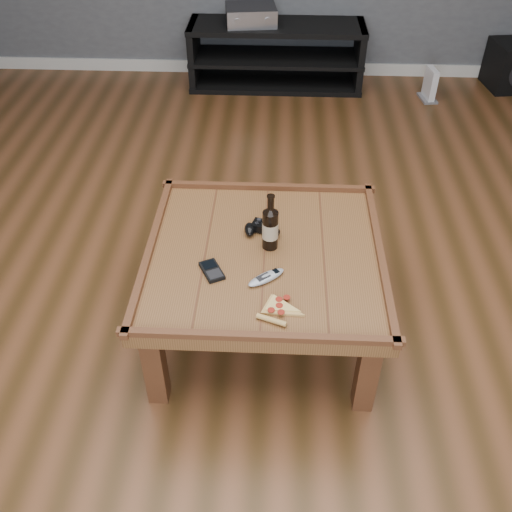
{
  "coord_description": "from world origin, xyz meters",
  "views": [
    {
      "loc": [
        0.05,
        -1.85,
        1.99
      ],
      "look_at": [
        -0.03,
        -0.11,
        0.52
      ],
      "focal_mm": 40.0,
      "sensor_mm": 36.0,
      "label": 1
    }
  ],
  "objects_px": {
    "pizza_slice": "(278,309)",
    "game_console": "(430,86)",
    "beer_bottle": "(270,227)",
    "game_controller": "(262,229)",
    "media_console": "(276,56)",
    "av_receiver": "(251,15)",
    "remote_control": "(266,277)",
    "coffee_table": "(264,263)",
    "smartphone": "(212,271)"
  },
  "relations": [
    {
      "from": "remote_control",
      "to": "av_receiver",
      "type": "relative_size",
      "value": 0.4
    },
    {
      "from": "media_console",
      "to": "beer_bottle",
      "type": "bearing_deg",
      "value": -89.54
    },
    {
      "from": "smartphone",
      "to": "coffee_table",
      "type": "bearing_deg",
      "value": 5.9
    },
    {
      "from": "media_console",
      "to": "game_controller",
      "type": "bearing_deg",
      "value": -90.32
    },
    {
      "from": "coffee_table",
      "to": "game_controller",
      "type": "bearing_deg",
      "value": 96.44
    },
    {
      "from": "remote_control",
      "to": "av_receiver",
      "type": "xyz_separation_m",
      "value": [
        -0.22,
        2.92,
        0.1
      ]
    },
    {
      "from": "game_controller",
      "to": "av_receiver",
      "type": "relative_size",
      "value": 0.41
    },
    {
      "from": "media_console",
      "to": "pizza_slice",
      "type": "distance_m",
      "value": 3.1
    },
    {
      "from": "coffee_table",
      "to": "remote_control",
      "type": "xyz_separation_m",
      "value": [
        0.01,
        -0.17,
        0.07
      ]
    },
    {
      "from": "media_console",
      "to": "game_console",
      "type": "bearing_deg",
      "value": -10.4
    },
    {
      "from": "game_controller",
      "to": "pizza_slice",
      "type": "height_order",
      "value": "game_controller"
    },
    {
      "from": "remote_control",
      "to": "game_console",
      "type": "height_order",
      "value": "remote_control"
    },
    {
      "from": "game_controller",
      "to": "media_console",
      "type": "bearing_deg",
      "value": 107.18
    },
    {
      "from": "game_controller",
      "to": "smartphone",
      "type": "distance_m",
      "value": 0.33
    },
    {
      "from": "coffee_table",
      "to": "pizza_slice",
      "type": "bearing_deg",
      "value": -79.42
    },
    {
      "from": "remote_control",
      "to": "av_receiver",
      "type": "bearing_deg",
      "value": 146.62
    },
    {
      "from": "pizza_slice",
      "to": "smartphone",
      "type": "height_order",
      "value": "pizza_slice"
    },
    {
      "from": "beer_bottle",
      "to": "coffee_table",
      "type": "bearing_deg",
      "value": -117.79
    },
    {
      "from": "beer_bottle",
      "to": "remote_control",
      "type": "xyz_separation_m",
      "value": [
        -0.01,
        -0.21,
        -0.09
      ]
    },
    {
      "from": "beer_bottle",
      "to": "av_receiver",
      "type": "xyz_separation_m",
      "value": [
        -0.23,
        2.7,
        0.01
      ]
    },
    {
      "from": "media_console",
      "to": "game_controller",
      "type": "relative_size",
      "value": 8.06
    },
    {
      "from": "coffee_table",
      "to": "game_console",
      "type": "distance_m",
      "value": 2.82
    },
    {
      "from": "pizza_slice",
      "to": "smartphone",
      "type": "distance_m",
      "value": 0.34
    },
    {
      "from": "media_console",
      "to": "pizza_slice",
      "type": "height_order",
      "value": "media_console"
    },
    {
      "from": "beer_bottle",
      "to": "smartphone",
      "type": "bearing_deg",
      "value": -142.6
    },
    {
      "from": "media_console",
      "to": "av_receiver",
      "type": "xyz_separation_m",
      "value": [
        -0.2,
        -0.0,
        0.32
      ]
    },
    {
      "from": "beer_bottle",
      "to": "remote_control",
      "type": "bearing_deg",
      "value": -92.43
    },
    {
      "from": "smartphone",
      "to": "av_receiver",
      "type": "bearing_deg",
      "value": 62.88
    },
    {
      "from": "pizza_slice",
      "to": "game_console",
      "type": "relative_size",
      "value": 0.96
    },
    {
      "from": "beer_bottle",
      "to": "game_console",
      "type": "height_order",
      "value": "beer_bottle"
    },
    {
      "from": "av_receiver",
      "to": "pizza_slice",
      "type": "bearing_deg",
      "value": -92.75
    },
    {
      "from": "beer_bottle",
      "to": "pizza_slice",
      "type": "relative_size",
      "value": 1.09
    },
    {
      "from": "smartphone",
      "to": "remote_control",
      "type": "relative_size",
      "value": 0.87
    },
    {
      "from": "game_controller",
      "to": "remote_control",
      "type": "height_order",
      "value": "game_controller"
    },
    {
      "from": "remote_control",
      "to": "game_console",
      "type": "distance_m",
      "value": 2.98
    },
    {
      "from": "pizza_slice",
      "to": "av_receiver",
      "type": "xyz_separation_m",
      "value": [
        -0.27,
        3.08,
        0.11
      ]
    },
    {
      "from": "game_controller",
      "to": "remote_control",
      "type": "distance_m",
      "value": 0.3
    },
    {
      "from": "game_console",
      "to": "game_controller",
      "type": "bearing_deg",
      "value": -125.91
    },
    {
      "from": "av_receiver",
      "to": "game_console",
      "type": "height_order",
      "value": "av_receiver"
    },
    {
      "from": "coffee_table",
      "to": "smartphone",
      "type": "bearing_deg",
      "value": -147.08
    },
    {
      "from": "pizza_slice",
      "to": "remote_control",
      "type": "height_order",
      "value": "remote_control"
    },
    {
      "from": "smartphone",
      "to": "game_console",
      "type": "distance_m",
      "value": 3.04
    },
    {
      "from": "beer_bottle",
      "to": "game_console",
      "type": "bearing_deg",
      "value": 64.15
    },
    {
      "from": "beer_bottle",
      "to": "game_controller",
      "type": "bearing_deg",
      "value": 112.37
    },
    {
      "from": "beer_bottle",
      "to": "game_controller",
      "type": "relative_size",
      "value": 1.51
    },
    {
      "from": "remote_control",
      "to": "av_receiver",
      "type": "distance_m",
      "value": 2.92
    },
    {
      "from": "media_console",
      "to": "game_console",
      "type": "height_order",
      "value": "media_console"
    },
    {
      "from": "media_console",
      "to": "smartphone",
      "type": "height_order",
      "value": "media_console"
    },
    {
      "from": "pizza_slice",
      "to": "av_receiver",
      "type": "height_order",
      "value": "av_receiver"
    },
    {
      "from": "av_receiver",
      "to": "game_console",
      "type": "xyz_separation_m",
      "value": [
        1.43,
        -0.22,
        -0.45
      ]
    }
  ]
}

